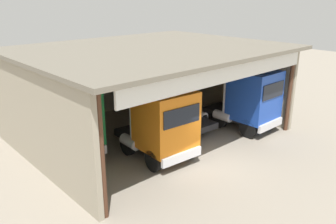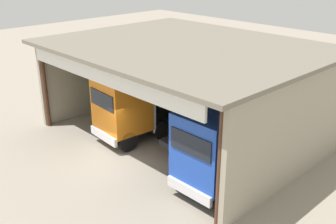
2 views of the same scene
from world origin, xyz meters
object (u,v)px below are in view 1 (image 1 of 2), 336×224
(oil_drum, at_px, (81,115))
(tool_cart, at_px, (29,129))
(truck_black_right_bay, at_px, (174,101))
(truck_blue_center_right_bay, at_px, (251,99))
(truck_green_center_left_bay, at_px, (68,124))
(truck_orange_yard_outside, at_px, (162,124))

(oil_drum, height_order, tool_cart, tool_cart)
(truck_black_right_bay, bearing_deg, truck_blue_center_right_bay, -46.98)
(truck_green_center_left_bay, xyz_separation_m, truck_blue_center_right_bay, (9.98, -3.74, 0.09))
(truck_green_center_left_bay, bearing_deg, truck_orange_yard_outside, 140.63)
(truck_blue_center_right_bay, height_order, oil_drum, truck_blue_center_right_bay)
(truck_orange_yard_outside, xyz_separation_m, oil_drum, (-0.29, 7.69, -1.46))
(truck_orange_yard_outside, distance_m, truck_blue_center_right_bay, 6.63)
(truck_black_right_bay, relative_size, oil_drum, 5.16)
(truck_green_center_left_bay, bearing_deg, truck_black_right_bay, -177.83)
(truck_black_right_bay, height_order, oil_drum, truck_black_right_bay)
(oil_drum, xyz_separation_m, tool_cart, (-3.53, -0.25, 0.06))
(truck_orange_yard_outside, xyz_separation_m, truck_blue_center_right_bay, (6.61, -0.56, 0.07))
(oil_drum, relative_size, tool_cart, 0.87)
(truck_green_center_left_bay, bearing_deg, truck_blue_center_right_bay, 163.43)
(truck_black_right_bay, bearing_deg, truck_green_center_left_bay, -179.33)
(truck_black_right_bay, height_order, tool_cart, truck_black_right_bay)
(truck_orange_yard_outside, relative_size, truck_blue_center_right_bay, 1.06)
(truck_orange_yard_outside, distance_m, oil_drum, 7.83)
(oil_drum, bearing_deg, truck_black_right_bay, -50.57)
(truck_orange_yard_outside, height_order, truck_black_right_bay, truck_orange_yard_outside)
(truck_green_center_left_bay, distance_m, truck_orange_yard_outside, 4.63)
(tool_cart, bearing_deg, oil_drum, 3.98)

